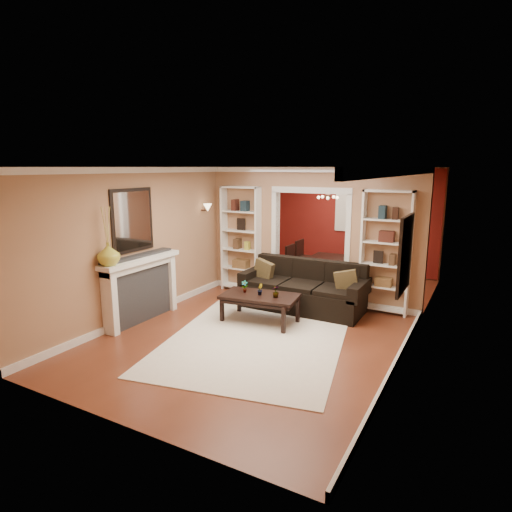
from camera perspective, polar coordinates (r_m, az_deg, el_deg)
The scene contains 30 objects.
floor at distance 8.06m, azimuth 3.90°, elevation -7.82°, with size 8.00×8.00×0.00m, color brown.
ceiling at distance 7.60m, azimuth 4.19°, elevation 11.74°, with size 8.00×8.00×0.00m, color white.
wall_back at distance 11.44m, azimuth 12.48°, elevation 4.71°, with size 8.00×8.00×0.00m, color #A77958.
wall_front at distance 4.50m, azimuth -17.91°, elevation -6.26°, with size 8.00×8.00×0.00m, color #A77958.
wall_left at distance 8.88m, azimuth -9.28°, elevation 2.87°, with size 8.00×8.00×0.00m, color #A77958.
wall_right at distance 7.10m, azimuth 20.77°, elevation 0.03°, with size 8.00×8.00×0.00m, color #A77958.
partition_wall at distance 8.81m, azimuth 7.31°, elevation 2.86°, with size 4.50×0.15×2.70m, color #A77958.
red_back_panel at distance 11.41m, azimuth 12.43°, elevation 4.55°, with size 4.44×0.04×2.64m, color maroon.
dining_window at distance 11.35m, azimuth 12.43°, elevation 5.68°, with size 0.78×0.03×0.98m, color #8CA5CC.
area_rug at distance 7.04m, azimuth 0.27°, elevation -10.73°, with size 2.68×3.75×0.01m, color silver.
sofa at distance 8.25m, azimuth 6.31°, elevation -4.02°, with size 2.37×1.03×0.93m, color black.
pillow_left at distance 8.53m, azimuth 1.06°, elevation -2.06°, with size 0.42×0.12×0.42m, color brown.
pillow_right at distance 7.92m, azimuth 11.93°, elevation -3.49°, with size 0.39×0.11×0.39m, color brown.
coffee_table at distance 7.61m, azimuth 0.51°, elevation -7.01°, with size 1.33×0.72×0.50m, color black.
plant_left at distance 7.64m, azimuth -1.54°, elevation -4.09°, with size 0.11×0.08×0.22m, color #336626.
plant_center at distance 7.50m, azimuth 0.51°, elevation -4.48°, with size 0.11×0.09×0.20m, color #336626.
plant_right at distance 7.37m, azimuth 2.64°, elevation -4.78°, with size 0.11×0.11×0.20m, color #336626.
bookshelf_left at distance 9.36m, azimuth -1.97°, elevation 2.23°, with size 0.90×0.30×2.30m, color white.
bookshelf_right at distance 8.25m, azimuth 16.90°, elevation 0.42°, with size 0.90×0.30×2.30m, color white.
fireplace at distance 7.83m, azimuth -14.92°, elevation -4.35°, with size 0.32×1.70×1.16m, color white.
vase at distance 7.18m, azimuth -19.07°, elevation 0.24°, with size 0.35×0.35×0.37m, color gold.
mirror at distance 7.69m, azimuth -16.16°, elevation 4.59°, with size 0.03×0.95×1.10m, color silver.
wall_sconce at distance 9.20m, azimuth -6.78°, elevation 6.26°, with size 0.18×0.18×0.22m, color #FFE0A5.
framed_art at distance 6.09m, azimuth 19.18°, elevation 0.23°, with size 0.04×0.85×1.05m, color black.
dining_table at distance 10.28m, azimuth 9.24°, elevation -1.98°, with size 0.90×1.61×0.56m, color black.
dining_chair_nw at distance 10.16m, azimuth 5.78°, elevation -1.04°, with size 0.45×0.45×0.92m, color black.
dining_chair_ne at distance 9.81m, azimuth 11.70°, elevation -1.96°, with size 0.41×0.41×0.83m, color black.
dining_chair_sw at distance 10.70m, azimuth 7.04°, elevation -0.33°, with size 0.47×0.47×0.95m, color black.
dining_chair_se at distance 10.38m, azimuth 12.67°, elevation -1.44°, with size 0.38×0.38×0.76m, color black.
chandelier at distance 10.14m, azimuth 10.55°, elevation 7.73°, with size 0.50×0.50×0.30m, color #321E16.
Camera 1 is at (3.16, -6.91, 2.70)m, focal length 30.00 mm.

